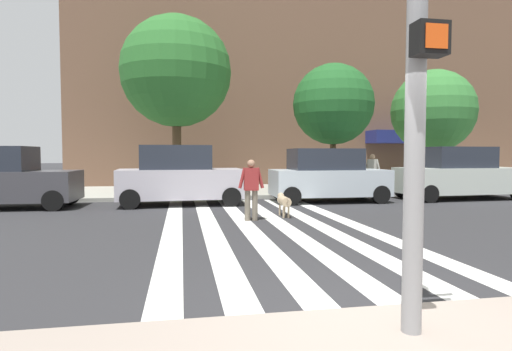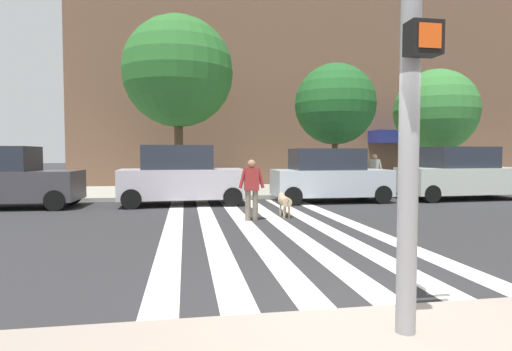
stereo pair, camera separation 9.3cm
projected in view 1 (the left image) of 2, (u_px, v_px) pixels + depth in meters
The scene contains 12 objects.
ground_plane at pixel (259, 226), 10.42m from camera, with size 160.00×160.00×0.00m, color #2B2B2D.
sidewalk_far at pixel (223, 191), 19.31m from camera, with size 80.00×6.00×0.15m, color #A0A094.
crosswalk_stripes at pixel (264, 225), 10.44m from camera, with size 4.95×11.50×0.01m.
parked_car_behind_first at pixel (179, 177), 14.61m from camera, with size 4.34×2.09×2.09m.
parked_car_third_in_line at pixel (328, 176), 15.57m from camera, with size 4.30×2.02×1.99m.
parked_car_fourth_in_line at pixel (458, 175), 16.53m from camera, with size 4.91×2.17×2.07m.
street_tree_nearest at pixel (176, 72), 17.78m from camera, with size 4.72×4.72×7.52m.
street_tree_middle at pixel (333, 105), 17.85m from camera, with size 3.46×3.46×5.50m.
street_tree_further at pixel (433, 111), 19.65m from camera, with size 3.87×3.87×5.60m.
pedestrian_dog_walker at pixel (251, 186), 11.13m from camera, with size 0.71×0.25×1.64m.
dog_on_leash at pixel (284, 201), 11.94m from camera, with size 0.28×1.15×0.65m.
pedestrian_bystander at pixel (372, 171), 18.12m from camera, with size 0.64×0.46×1.64m.
Camera 1 is at (-1.88, -4.11, 1.78)m, focal length 29.24 mm.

